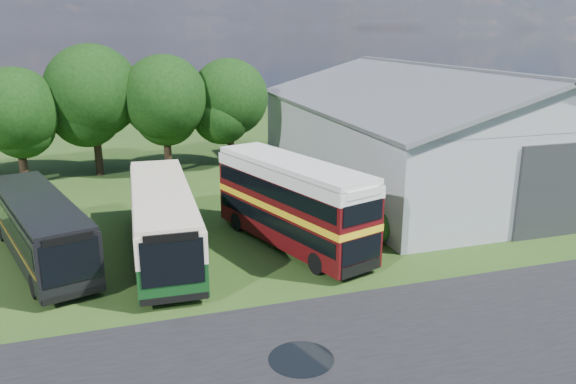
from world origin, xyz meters
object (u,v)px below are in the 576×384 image
object	(u,v)px
storage_shed	(436,123)
bus_green_single	(163,219)
bus_dark_single	(40,228)
bus_maroon_double	(292,204)

from	to	relation	value
storage_shed	bus_green_single	size ratio (longest dim) A/B	2.04
storage_shed	bus_dark_single	distance (m)	26.64
bus_maroon_double	bus_green_single	bearing A→B (deg)	154.40
bus_green_single	bus_maroon_double	xyz separation A→B (m)	(6.27, -0.82, 0.42)
storage_shed	bus_green_single	distance (m)	21.69
bus_maroon_double	storage_shed	bearing A→B (deg)	15.71
storage_shed	bus_dark_single	xyz separation A→B (m)	(-25.47, -7.41, -2.53)
bus_maroon_double	bus_dark_single	xyz separation A→B (m)	(-11.85, 1.71, -0.55)
bus_maroon_double	bus_dark_single	size ratio (longest dim) A/B	0.92
bus_green_single	bus_dark_single	world-z (taller)	bus_green_single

